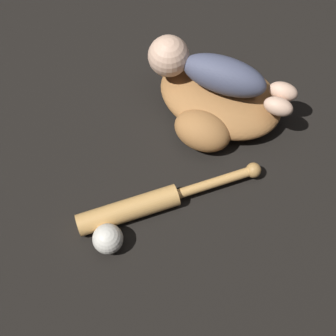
% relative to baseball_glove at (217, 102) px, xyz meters
% --- Properties ---
extents(ground_plane, '(6.00, 6.00, 0.00)m').
position_rel_baseball_glove_xyz_m(ground_plane, '(0.03, -0.03, -0.05)').
color(ground_plane, black).
extents(baseball_glove, '(0.37, 0.33, 0.09)m').
position_rel_baseball_glove_xyz_m(baseball_glove, '(0.00, 0.00, 0.00)').
color(baseball_glove, '#A8703D').
rests_on(baseball_glove, ground).
extents(baby_figure, '(0.39, 0.18, 0.11)m').
position_rel_baseball_glove_xyz_m(baby_figure, '(0.04, -0.01, 0.09)').
color(baby_figure, '#4C516B').
rests_on(baby_figure, baseball_glove).
extents(baseball_bat, '(0.30, 0.41, 0.05)m').
position_rel_baseball_glove_xyz_m(baseball_bat, '(-0.02, 0.33, -0.02)').
color(baseball_bat, tan).
rests_on(baseball_bat, ground).
extents(baseball, '(0.07, 0.07, 0.07)m').
position_rel_baseball_glove_xyz_m(baseball, '(0.00, 0.46, -0.01)').
color(baseball, silver).
rests_on(baseball, ground).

